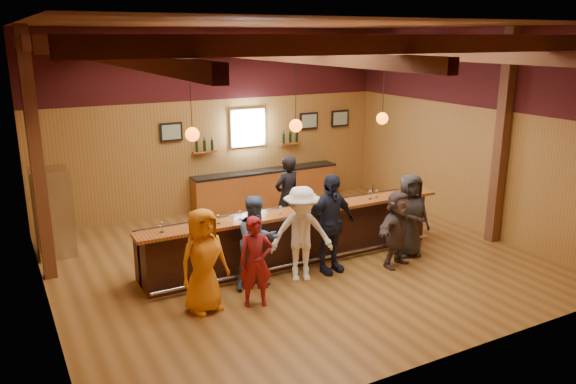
# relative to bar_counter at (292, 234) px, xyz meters

# --- Properties ---
(room) EXTENTS (9.04, 9.00, 4.52)m
(room) POSITION_rel_bar_counter_xyz_m (-0.02, -0.09, 2.69)
(room) COLOR brown
(room) RESTS_ON ground
(bar_counter) EXTENTS (6.30, 1.07, 1.11)m
(bar_counter) POSITION_rel_bar_counter_xyz_m (0.00, 0.00, 0.00)
(bar_counter) COLOR black
(bar_counter) RESTS_ON ground
(back_bar_cabinet) EXTENTS (4.00, 0.52, 0.95)m
(back_bar_cabinet) POSITION_rel_bar_counter_xyz_m (1.18, 3.57, -0.05)
(back_bar_cabinet) COLOR brown
(back_bar_cabinet) RESTS_ON ground
(window) EXTENTS (0.95, 0.09, 0.95)m
(window) POSITION_rel_bar_counter_xyz_m (0.78, 3.80, 1.53)
(window) COLOR silver
(window) RESTS_ON room
(framed_pictures) EXTENTS (5.35, 0.05, 0.45)m
(framed_pictures) POSITION_rel_bar_counter_xyz_m (1.65, 3.79, 1.58)
(framed_pictures) COLOR black
(framed_pictures) RESTS_ON room
(wine_shelves) EXTENTS (3.00, 0.18, 0.30)m
(wine_shelves) POSITION_rel_bar_counter_xyz_m (0.78, 3.73, 1.10)
(wine_shelves) COLOR brown
(wine_shelves) RESTS_ON room
(pendant_lights) EXTENTS (4.24, 0.24, 1.37)m
(pendant_lights) POSITION_rel_bar_counter_xyz_m (-0.02, -0.15, 2.19)
(pendant_lights) COLOR black
(pendant_lights) RESTS_ON room
(stainless_fridge) EXTENTS (0.70, 0.70, 1.80)m
(stainless_fridge) POSITION_rel_bar_counter_xyz_m (-4.12, 2.45, 0.38)
(stainless_fridge) COLOR silver
(stainless_fridge) RESTS_ON ground
(customer_orange) EXTENTS (0.93, 0.70, 1.72)m
(customer_orange) POSITION_rel_bar_counter_xyz_m (-2.29, -1.24, 0.34)
(customer_orange) COLOR orange
(customer_orange) RESTS_ON ground
(customer_redvest) EXTENTS (0.64, 0.52, 1.52)m
(customer_redvest) POSITION_rel_bar_counter_xyz_m (-1.49, -1.47, 0.24)
(customer_redvest) COLOR maroon
(customer_redvest) RESTS_ON ground
(customer_denim) EXTENTS (0.83, 0.65, 1.68)m
(customer_denim) POSITION_rel_bar_counter_xyz_m (-1.17, -0.86, 0.32)
(customer_denim) COLOR #496792
(customer_denim) RESTS_ON ground
(customer_white) EXTENTS (1.29, 1.01, 1.76)m
(customer_white) POSITION_rel_bar_counter_xyz_m (-0.34, -0.95, 0.36)
(customer_white) COLOR white
(customer_white) RESTS_ON ground
(customer_navy) EXTENTS (1.15, 0.57, 1.90)m
(customer_navy) POSITION_rel_bar_counter_xyz_m (0.31, -0.88, 0.43)
(customer_navy) COLOR #1C2138
(customer_navy) RESTS_ON ground
(customer_brown) EXTENTS (1.46, 0.81, 1.50)m
(customer_brown) POSITION_rel_bar_counter_xyz_m (1.60, -1.26, 0.23)
(customer_brown) COLOR #4D3F3E
(customer_brown) RESTS_ON ground
(customer_dark) EXTENTS (0.92, 0.70, 1.69)m
(customer_dark) POSITION_rel_bar_counter_xyz_m (2.17, -0.93, 0.32)
(customer_dark) COLOR #29292C
(customer_dark) RESTS_ON ground
(bartender) EXTENTS (0.75, 0.58, 1.83)m
(bartender) POSITION_rel_bar_counter_xyz_m (0.54, 1.21, 0.39)
(bartender) COLOR black
(bartender) RESTS_ON ground
(ice_bucket) EXTENTS (0.23, 0.23, 0.26)m
(ice_bucket) POSITION_rel_bar_counter_xyz_m (0.26, -0.25, 0.72)
(ice_bucket) COLOR brown
(ice_bucket) RESTS_ON bar_counter
(bottle_a) EXTENTS (0.07, 0.07, 0.31)m
(bottle_a) POSITION_rel_bar_counter_xyz_m (0.81, -0.19, 0.71)
(bottle_a) COLOR black
(bottle_a) RESTS_ON bar_counter
(bottle_b) EXTENTS (0.07, 0.07, 0.32)m
(bottle_b) POSITION_rel_bar_counter_xyz_m (0.62, -0.26, 0.71)
(bottle_b) COLOR black
(bottle_b) RESTS_ON bar_counter
(glass_a) EXTENTS (0.08, 0.08, 0.19)m
(glass_a) POSITION_rel_bar_counter_xyz_m (-2.68, -0.30, 0.72)
(glass_a) COLOR silver
(glass_a) RESTS_ON bar_counter
(glass_b) EXTENTS (0.07, 0.07, 0.16)m
(glass_b) POSITION_rel_bar_counter_xyz_m (-2.14, -0.39, 0.70)
(glass_b) COLOR silver
(glass_b) RESTS_ON bar_counter
(glass_c) EXTENTS (0.08, 0.08, 0.17)m
(glass_c) POSITION_rel_bar_counter_xyz_m (-1.67, -0.34, 0.71)
(glass_c) COLOR silver
(glass_c) RESTS_ON bar_counter
(glass_d) EXTENTS (0.08, 0.08, 0.17)m
(glass_d) POSITION_rel_bar_counter_xyz_m (-1.25, -0.32, 0.71)
(glass_d) COLOR silver
(glass_d) RESTS_ON bar_counter
(glass_e) EXTENTS (0.07, 0.07, 0.17)m
(glass_e) POSITION_rel_bar_counter_xyz_m (-0.47, -0.39, 0.71)
(glass_e) COLOR silver
(glass_e) RESTS_ON bar_counter
(glass_f) EXTENTS (0.08, 0.08, 0.18)m
(glass_f) POSITION_rel_bar_counter_xyz_m (0.79, -0.32, 0.72)
(glass_f) COLOR silver
(glass_f) RESTS_ON bar_counter
(glass_g) EXTENTS (0.08, 0.08, 0.19)m
(glass_g) POSITION_rel_bar_counter_xyz_m (1.61, -0.36, 0.72)
(glass_g) COLOR silver
(glass_g) RESTS_ON bar_counter
(glass_h) EXTENTS (0.07, 0.07, 0.16)m
(glass_h) POSITION_rel_bar_counter_xyz_m (1.81, -0.31, 0.71)
(glass_h) COLOR silver
(glass_h) RESTS_ON bar_counter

